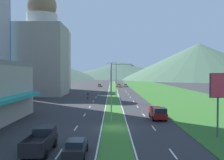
% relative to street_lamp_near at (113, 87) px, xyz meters
% --- Properties ---
extents(ground_plane, '(600.00, 600.00, 0.00)m').
position_rel_street_lamp_near_xyz_m(ground_plane, '(0.04, -4.15, -5.09)').
color(ground_plane, '#2D2D30').
extents(grass_median, '(3.20, 240.00, 0.06)m').
position_rel_street_lamp_near_xyz_m(grass_median, '(0.04, 55.85, -5.06)').
color(grass_median, '#387028').
rests_on(grass_median, ground_plane).
extents(grass_verge_right, '(24.00, 240.00, 0.06)m').
position_rel_street_lamp_near_xyz_m(grass_verge_right, '(20.64, 55.85, -5.06)').
color(grass_verge_right, '#2D6023').
rests_on(grass_verge_right, ground_plane).
extents(lane_dash_left_1, '(0.16, 2.80, 0.01)m').
position_rel_street_lamp_near_xyz_m(lane_dash_left_1, '(-5.06, -14.19, -5.08)').
color(lane_dash_left_1, silver).
rests_on(lane_dash_left_1, ground_plane).
extents(lane_dash_left_2, '(0.16, 2.80, 0.01)m').
position_rel_street_lamp_near_xyz_m(lane_dash_left_2, '(-5.06, -4.23, -5.08)').
color(lane_dash_left_2, silver).
rests_on(lane_dash_left_2, ground_plane).
extents(lane_dash_left_3, '(0.16, 2.80, 0.01)m').
position_rel_street_lamp_near_xyz_m(lane_dash_left_3, '(-5.06, 5.73, -5.08)').
color(lane_dash_left_3, silver).
rests_on(lane_dash_left_3, ground_plane).
extents(lane_dash_left_4, '(0.16, 2.80, 0.01)m').
position_rel_street_lamp_near_xyz_m(lane_dash_left_4, '(-5.06, 15.68, -5.08)').
color(lane_dash_left_4, silver).
rests_on(lane_dash_left_4, ground_plane).
extents(lane_dash_left_5, '(0.16, 2.80, 0.01)m').
position_rel_street_lamp_near_xyz_m(lane_dash_left_5, '(-5.06, 25.64, -5.08)').
color(lane_dash_left_5, silver).
rests_on(lane_dash_left_5, ground_plane).
extents(lane_dash_left_6, '(0.16, 2.80, 0.01)m').
position_rel_street_lamp_near_xyz_m(lane_dash_left_6, '(-5.06, 35.60, -5.08)').
color(lane_dash_left_6, silver).
rests_on(lane_dash_left_6, ground_plane).
extents(lane_dash_left_7, '(0.16, 2.80, 0.01)m').
position_rel_street_lamp_near_xyz_m(lane_dash_left_7, '(-5.06, 45.56, -5.08)').
color(lane_dash_left_7, silver).
rests_on(lane_dash_left_7, ground_plane).
extents(lane_dash_left_8, '(0.16, 2.80, 0.01)m').
position_rel_street_lamp_near_xyz_m(lane_dash_left_8, '(-5.06, 55.52, -5.08)').
color(lane_dash_left_8, silver).
rests_on(lane_dash_left_8, ground_plane).
extents(lane_dash_left_9, '(0.16, 2.80, 0.01)m').
position_rel_street_lamp_near_xyz_m(lane_dash_left_9, '(-5.06, 65.48, -5.08)').
color(lane_dash_left_9, silver).
rests_on(lane_dash_left_9, ground_plane).
extents(lane_dash_right_1, '(0.16, 2.80, 0.01)m').
position_rel_street_lamp_near_xyz_m(lane_dash_right_1, '(5.14, -14.19, -5.08)').
color(lane_dash_right_1, silver).
rests_on(lane_dash_right_1, ground_plane).
extents(lane_dash_right_2, '(0.16, 2.80, 0.01)m').
position_rel_street_lamp_near_xyz_m(lane_dash_right_2, '(5.14, -4.23, -5.08)').
color(lane_dash_right_2, silver).
rests_on(lane_dash_right_2, ground_plane).
extents(lane_dash_right_3, '(0.16, 2.80, 0.01)m').
position_rel_street_lamp_near_xyz_m(lane_dash_right_3, '(5.14, 5.73, -5.08)').
color(lane_dash_right_3, silver).
rests_on(lane_dash_right_3, ground_plane).
extents(lane_dash_right_4, '(0.16, 2.80, 0.01)m').
position_rel_street_lamp_near_xyz_m(lane_dash_right_4, '(5.14, 15.68, -5.08)').
color(lane_dash_right_4, silver).
rests_on(lane_dash_right_4, ground_plane).
extents(lane_dash_right_5, '(0.16, 2.80, 0.01)m').
position_rel_street_lamp_near_xyz_m(lane_dash_right_5, '(5.14, 25.64, -5.08)').
color(lane_dash_right_5, silver).
rests_on(lane_dash_right_5, ground_plane).
extents(lane_dash_right_6, '(0.16, 2.80, 0.01)m').
position_rel_street_lamp_near_xyz_m(lane_dash_right_6, '(5.14, 35.60, -5.08)').
color(lane_dash_right_6, silver).
rests_on(lane_dash_right_6, ground_plane).
extents(lane_dash_right_7, '(0.16, 2.80, 0.01)m').
position_rel_street_lamp_near_xyz_m(lane_dash_right_7, '(5.14, 45.56, -5.08)').
color(lane_dash_right_7, silver).
rests_on(lane_dash_right_7, ground_plane).
extents(lane_dash_right_8, '(0.16, 2.80, 0.01)m').
position_rel_street_lamp_near_xyz_m(lane_dash_right_8, '(5.14, 55.52, -5.08)').
color(lane_dash_right_8, silver).
rests_on(lane_dash_right_8, ground_plane).
extents(lane_dash_right_9, '(0.16, 2.80, 0.01)m').
position_rel_street_lamp_near_xyz_m(lane_dash_right_9, '(5.14, 65.48, -5.08)').
color(lane_dash_right_9, silver).
rests_on(lane_dash_right_9, ground_plane).
extents(edge_line_median_left, '(0.16, 240.00, 0.01)m').
position_rel_street_lamp_near_xyz_m(edge_line_median_left, '(-1.71, 55.85, -5.08)').
color(edge_line_median_left, silver).
rests_on(edge_line_median_left, ground_plane).
extents(edge_line_median_right, '(0.16, 240.00, 0.01)m').
position_rel_street_lamp_near_xyz_m(edge_line_median_right, '(1.79, 55.85, -5.08)').
color(edge_line_median_right, silver).
rests_on(edge_line_median_right, ground_plane).
extents(domed_building, '(14.87, 14.87, 33.88)m').
position_rel_street_lamp_near_xyz_m(domed_building, '(-23.16, 43.69, 9.38)').
color(domed_building, '#9E9384').
rests_on(domed_building, ground_plane).
extents(midrise_colored, '(13.42, 13.42, 25.16)m').
position_rel_street_lamp_near_xyz_m(midrise_colored, '(-25.58, 66.25, 7.49)').
color(midrise_colored, '#B7B2A8').
rests_on(midrise_colored, ground_plane).
extents(hill_far_left, '(180.56, 180.56, 33.61)m').
position_rel_street_lamp_near_xyz_m(hill_far_left, '(-102.97, 238.23, 11.72)').
color(hill_far_left, '#3D5647').
rests_on(hill_far_left, ground_plane).
extents(hill_far_center, '(166.21, 166.21, 21.78)m').
position_rel_street_lamp_near_xyz_m(hill_far_center, '(10.96, 289.29, 5.80)').
color(hill_far_center, '#3D5647').
rests_on(hill_far_center, ground_plane).
extents(hill_far_right, '(165.71, 165.71, 38.53)m').
position_rel_street_lamp_near_xyz_m(hill_far_right, '(90.87, 218.42, 14.18)').
color(hill_far_right, '#47664C').
rests_on(hill_far_right, ground_plane).
extents(street_lamp_near, '(3.48, 0.32, 8.69)m').
position_rel_street_lamp_near_xyz_m(street_lamp_near, '(0.00, 0.00, 0.00)').
color(street_lamp_near, '#99999E').
rests_on(street_lamp_near, ground_plane).
extents(street_lamp_mid, '(2.57, 0.31, 10.03)m').
position_rel_street_lamp_near_xyz_m(street_lamp_mid, '(0.49, 26.52, 0.60)').
color(street_lamp_mid, '#99999E').
rests_on(street_lamp_mid, ground_plane).
extents(street_lamp_far, '(2.61, 0.42, 8.65)m').
position_rel_street_lamp_near_xyz_m(street_lamp_far, '(-0.55, 53.02, -0.11)').
color(street_lamp_far, '#99999E').
rests_on(street_lamp_far, ground_plane).
extents(car_0, '(1.89, 4.02, 1.45)m').
position_rel_street_lamp_near_xyz_m(car_0, '(-3.50, -14.71, -4.34)').
color(car_0, black).
rests_on(car_0, ground_plane).
extents(car_1, '(1.88, 4.56, 1.42)m').
position_rel_street_lamp_near_xyz_m(car_1, '(3.62, 88.00, -4.34)').
color(car_1, yellow).
rests_on(car_1, ground_plane).
extents(car_2, '(1.93, 4.33, 1.47)m').
position_rel_street_lamp_near_xyz_m(car_2, '(3.21, 93.30, -4.33)').
color(car_2, '#C6842D').
rests_on(car_2, ground_plane).
extents(car_3, '(1.92, 4.24, 1.47)m').
position_rel_street_lamp_near_xyz_m(car_3, '(-6.86, 90.86, -4.34)').
color(car_3, '#C6842D').
rests_on(car_3, ground_plane).
extents(car_4, '(1.99, 4.26, 1.47)m').
position_rel_street_lamp_near_xyz_m(car_4, '(6.76, 90.18, -4.33)').
color(car_4, '#B2B2B7').
rests_on(car_4, ground_plane).
extents(pickup_truck_0, '(2.18, 5.40, 2.00)m').
position_rel_street_lamp_near_xyz_m(pickup_truck_0, '(-6.85, -13.57, -4.10)').
color(pickup_truck_0, black).
rests_on(pickup_truck_0, ground_plane).
extents(pickup_truck_1, '(2.18, 5.40, 2.00)m').
position_rel_street_lamp_near_xyz_m(pickup_truck_1, '(6.84, 1.76, -4.10)').
color(pickup_truck_1, maroon).
rests_on(pickup_truck_1, ground_plane).
extents(motorcycle_rider, '(0.36, 2.00, 1.80)m').
position_rel_street_lamp_near_xyz_m(motorcycle_rider, '(-7.18, 32.71, -4.34)').
color(motorcycle_rider, black).
rests_on(motorcycle_rider, ground_plane).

